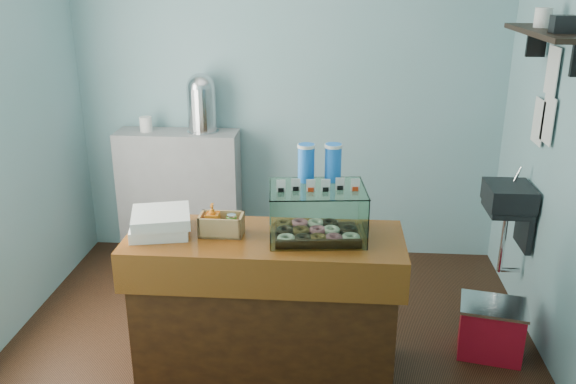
# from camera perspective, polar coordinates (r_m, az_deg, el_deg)

# --- Properties ---
(ground) EXTENTS (3.50, 3.50, 0.00)m
(ground) POSITION_cam_1_polar(r_m,az_deg,el_deg) (4.17, -1.63, -14.11)
(ground) COLOR black
(ground) RESTS_ON ground
(room_shell) EXTENTS (3.54, 3.04, 2.82)m
(room_shell) POSITION_cam_1_polar(r_m,az_deg,el_deg) (3.51, -1.47, 9.65)
(room_shell) COLOR #77ABAE
(room_shell) RESTS_ON ground
(counter) EXTENTS (1.60, 0.60, 0.90)m
(counter) POSITION_cam_1_polar(r_m,az_deg,el_deg) (3.71, -2.11, -10.44)
(counter) COLOR #47240D
(counter) RESTS_ON ground
(back_shelf) EXTENTS (1.00, 0.32, 1.10)m
(back_shelf) POSITION_cam_1_polar(r_m,az_deg,el_deg) (5.23, -10.02, -0.28)
(back_shelf) COLOR #939396
(back_shelf) RESTS_ON ground
(display_case) EXTENTS (0.58, 0.45, 0.51)m
(display_case) POSITION_cam_1_polar(r_m,az_deg,el_deg) (3.47, 2.72, -1.47)
(display_case) COLOR black
(display_case) RESTS_ON counter
(condiment_crate) EXTENTS (0.25, 0.15, 0.19)m
(condiment_crate) POSITION_cam_1_polar(r_m,az_deg,el_deg) (3.53, -6.40, -2.95)
(condiment_crate) COLOR tan
(condiment_crate) RESTS_ON counter
(pastry_boxes) EXTENTS (0.41, 0.40, 0.13)m
(pastry_boxes) POSITION_cam_1_polar(r_m,az_deg,el_deg) (3.61, -11.84, -2.78)
(pastry_boxes) COLOR white
(pastry_boxes) RESTS_ON counter
(coffee_urn) EXTENTS (0.26, 0.26, 0.48)m
(coffee_urn) POSITION_cam_1_polar(r_m,az_deg,el_deg) (4.98, -8.09, 8.39)
(coffee_urn) COLOR silver
(coffee_urn) RESTS_ON back_shelf
(red_cooler) EXTENTS (0.46, 0.39, 0.36)m
(red_cooler) POSITION_cam_1_polar(r_m,az_deg,el_deg) (4.20, 18.47, -12.04)
(red_cooler) COLOR red
(red_cooler) RESTS_ON ground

